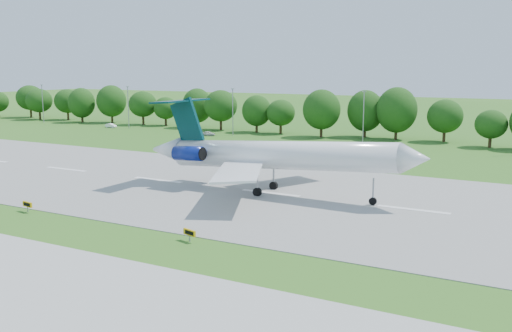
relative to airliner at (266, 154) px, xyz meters
name	(u,v)px	position (x,y,z in m)	size (l,w,h in m)	color
ground	(28,216)	(-19.29, -25.03, -5.66)	(600.00, 600.00, 0.00)	#256119
runway	(158,180)	(-19.29, -0.03, -5.62)	(400.00, 45.00, 0.08)	gray
tree_line	(319,112)	(-19.29, 66.97, 0.53)	(288.40, 8.40, 10.40)	#382314
light_poles	(294,114)	(-21.79, 56.97, 0.68)	(175.90, 0.25, 12.19)	gray
airliner	(266,154)	(0.00, 0.00, 0.00)	(42.74, 31.19, 13.25)	white
taxi_sign_centre	(27,204)	(-20.98, -23.56, -4.71)	(1.85, 0.51, 1.29)	gray
taxi_sign_right	(190,233)	(3.55, -24.00, -4.73)	(1.78, 0.70, 1.26)	gray
service_vehicle_a	(111,126)	(-81.11, 56.88, -5.06)	(1.28, 3.66, 1.21)	white
service_vehicle_b	(209,133)	(-44.60, 53.51, -5.07)	(1.41, 3.49, 1.19)	silver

